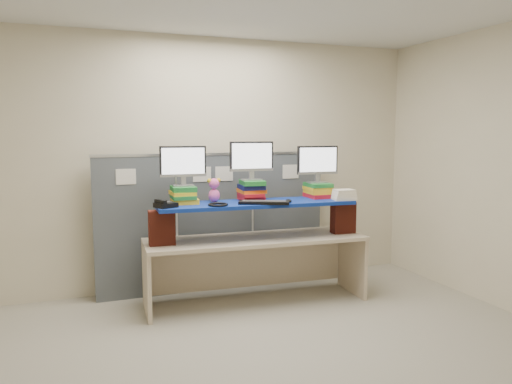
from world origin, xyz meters
name	(u,v)px	position (x,y,z in m)	size (l,w,h in m)	color
room	(279,179)	(0.00, 0.00, 1.40)	(5.00, 4.00, 2.80)	beige
cubicle_partition	(215,221)	(0.00, 1.78, 0.77)	(2.60, 0.06, 1.53)	#474E54
desk	(256,251)	(0.27, 1.20, 0.55)	(2.28, 0.78, 0.68)	beige
brick_pier_left	(162,228)	(-0.69, 1.21, 0.85)	(0.24, 0.13, 0.33)	maroon
brick_pier_right	(343,217)	(1.22, 1.10, 0.85)	(0.24, 0.13, 0.33)	maroon
blue_board	(256,204)	(0.27, 1.20, 1.03)	(2.00, 0.50, 0.04)	navy
book_stack_left	(183,195)	(-0.44, 1.36, 1.14)	(0.27, 0.32, 0.17)	yellow
book_stack_center	(251,190)	(0.26, 1.33, 1.16)	(0.27, 0.32, 0.21)	red
book_stack_right	(318,190)	(1.01, 1.28, 1.13)	(0.25, 0.31, 0.16)	red
monitor_left	(183,163)	(-0.44, 1.36, 1.45)	(0.46, 0.14, 0.40)	#99999E
monitor_center	(252,158)	(0.26, 1.32, 1.49)	(0.46, 0.14, 0.40)	#99999E
monitor_right	(318,162)	(1.00, 1.28, 1.44)	(0.46, 0.14, 0.40)	#99999E
keyboard	(264,202)	(0.29, 1.04, 1.07)	(0.52, 0.35, 0.03)	black
mouse	(289,201)	(0.56, 1.05, 1.07)	(0.06, 0.10, 0.03)	black
desk_phone	(165,204)	(-0.66, 1.15, 1.08)	(0.23, 0.22, 0.08)	black
headset	(218,205)	(-0.17, 1.08, 1.06)	(0.19, 0.19, 0.02)	black
plush_toy	(214,190)	(-0.13, 1.35, 1.18)	(0.14, 0.11, 0.24)	#FD60B7
binder_stack	(344,195)	(1.18, 1.02, 1.10)	(0.25, 0.21, 0.11)	#F0E7CD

